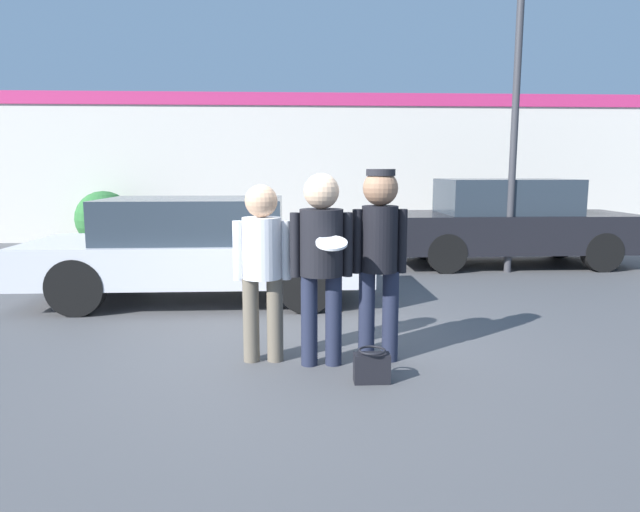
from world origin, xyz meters
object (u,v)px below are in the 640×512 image
person_middle_with_frisbee (322,251)px  street_lamp (530,85)px  person_right (380,247)px  parked_car_far (507,222)px  person_left (262,258)px  shrub (104,219)px  parked_car_near (199,248)px  handbag (372,366)px

person_middle_with_frisbee → street_lamp: (3.70, 4.55, 2.10)m
person_right → parked_car_far: size_ratio=0.40×
person_middle_with_frisbee → person_left: bearing=165.6°
parked_car_far → shrub: (-8.26, 2.95, -0.15)m
parked_car_near → handbag: size_ratio=15.00×
person_middle_with_frisbee → street_lamp: bearing=50.9°
parked_car_far → street_lamp: 2.48m
person_middle_with_frisbee → person_right: 0.54m
person_right → shrub: bearing=121.8°
shrub → handbag: bearing=-60.6°
person_right → handbag: (-0.14, -0.55, -0.93)m
shrub → handbag: 10.03m
handbag → parked_car_far: bearing=60.0°
person_middle_with_frisbee → street_lamp: street_lamp is taller
person_middle_with_frisbee → parked_car_far: bearing=54.9°
person_right → handbag: 1.09m
person_middle_with_frisbee → person_right: size_ratio=0.98×
person_left → shrub: size_ratio=1.28×
person_left → person_right: person_right is taller
shrub → handbag: size_ratio=4.25×
person_left → street_lamp: 6.49m
parked_car_near → parked_car_far: bearing=26.4°
handbag → person_left: bearing=147.3°
person_middle_with_frisbee → handbag: size_ratio=5.77×
person_left → person_right: 1.07m
person_left → handbag: (0.93, -0.60, -0.83)m
person_middle_with_frisbee → handbag: (0.40, -0.46, -0.91)m
person_right → parked_car_far: 6.13m
person_right → parked_car_far: person_right is taller
parked_car_near → handbag: 3.74m
parked_car_far → shrub: size_ratio=3.47×
parked_car_near → shrub: size_ratio=3.53×
person_right → street_lamp: (3.17, 4.46, 2.08)m
parked_car_far → shrub: 8.77m
parked_car_near → handbag: parked_car_near is taller
parked_car_far → handbag: parked_car_far is taller
person_middle_with_frisbee → parked_car_far: (3.73, 5.31, -0.25)m
handbag → street_lamp: bearing=56.6°
person_right → parked_car_near: (-2.03, 2.62, -0.36)m
person_left → handbag: size_ratio=5.43×
parked_car_far → person_left: bearing=-129.5°
parked_car_near → street_lamp: size_ratio=0.89×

